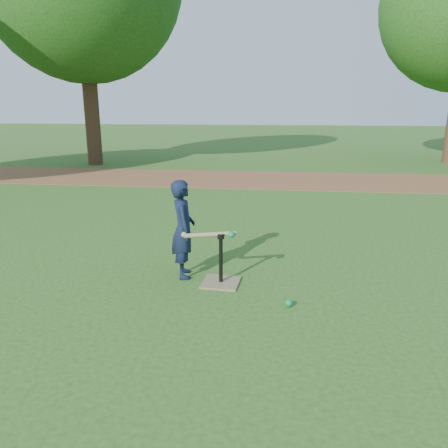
# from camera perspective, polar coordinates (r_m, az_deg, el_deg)

# --- Properties ---
(ground) EXTENTS (80.00, 80.00, 0.00)m
(ground) POSITION_cam_1_polar(r_m,az_deg,el_deg) (5.13, 2.07, -8.30)
(ground) COLOR #285116
(ground) RESTS_ON ground
(dirt_strip) EXTENTS (24.00, 3.00, 0.01)m
(dirt_strip) POSITION_cam_1_polar(r_m,az_deg,el_deg) (12.36, 5.24, 5.81)
(dirt_strip) COLOR brown
(dirt_strip) RESTS_ON ground
(child) EXTENTS (0.40, 0.50, 1.20)m
(child) POSITION_cam_1_polar(r_m,az_deg,el_deg) (5.29, -5.36, -0.68)
(child) COLOR black
(child) RESTS_ON ground
(wiffle_ball_ground) EXTENTS (0.08, 0.08, 0.08)m
(wiffle_ball_ground) POSITION_cam_1_polar(r_m,az_deg,el_deg) (4.71, 8.47, -10.18)
(wiffle_ball_ground) COLOR #0B7E3F
(wiffle_ball_ground) RESTS_ON ground
(batting_tee) EXTENTS (0.46, 0.46, 0.61)m
(batting_tee) POSITION_cam_1_polar(r_m,az_deg,el_deg) (5.20, -0.42, -6.62)
(batting_tee) COLOR #776C4B
(batting_tee) RESTS_ON ground
(swing_action) EXTENTS (0.63, 0.23, 0.08)m
(swing_action) POSITION_cam_1_polar(r_m,az_deg,el_deg) (5.03, -1.60, -1.40)
(swing_action) COLOR tan
(swing_action) RESTS_ON ground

